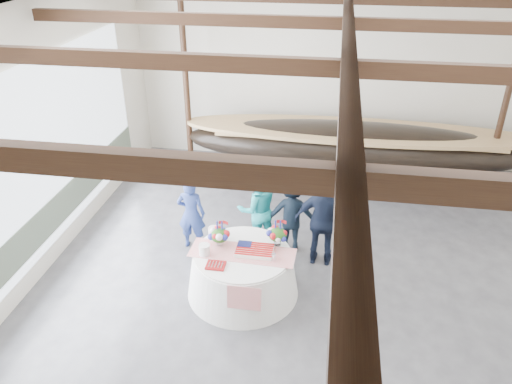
# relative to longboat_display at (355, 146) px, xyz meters

# --- Properties ---
(floor) EXTENTS (10.00, 12.00, 0.01)m
(floor) POSITION_rel_longboat_display_xyz_m (-0.46, -4.76, -0.96)
(floor) COLOR #3D3D42
(floor) RESTS_ON ground
(wall_back) EXTENTS (10.00, 0.02, 4.50)m
(wall_back) POSITION_rel_longboat_display_xyz_m (-0.46, 1.24, 1.29)
(wall_back) COLOR silver
(wall_back) RESTS_ON ground
(wall_left) EXTENTS (0.02, 12.00, 4.50)m
(wall_left) POSITION_rel_longboat_display_xyz_m (-5.46, -4.76, 1.29)
(wall_left) COLOR silver
(wall_left) RESTS_ON ground
(ceiling) EXTENTS (10.00, 12.00, 0.01)m
(ceiling) POSITION_rel_longboat_display_xyz_m (-0.46, -4.76, 3.54)
(ceiling) COLOR white
(ceiling) RESTS_ON wall_back
(pavilion_structure) EXTENTS (9.80, 11.76, 4.50)m
(pavilion_structure) POSITION_rel_longboat_display_xyz_m (-0.46, -3.94, 3.04)
(pavilion_structure) COLOR black
(pavilion_structure) RESTS_ON ground
(open_bay) EXTENTS (0.03, 7.00, 3.20)m
(open_bay) POSITION_rel_longboat_display_xyz_m (-5.41, -3.76, 0.87)
(open_bay) COLOR silver
(open_bay) RESTS_ON ground
(longboat_display) EXTENTS (8.00, 1.60, 1.50)m
(longboat_display) POSITION_rel_longboat_display_xyz_m (0.00, 0.00, 0.00)
(longboat_display) COLOR black
(longboat_display) RESTS_ON ground
(banquet_table) EXTENTS (1.87, 1.87, 0.80)m
(banquet_table) POSITION_rel_longboat_display_xyz_m (-1.86, -4.35, -0.56)
(banquet_table) COLOR white
(banquet_table) RESTS_ON ground
(tabletop_items) EXTENTS (1.75, 1.01, 0.40)m
(tabletop_items) POSITION_rel_longboat_display_xyz_m (-1.85, -4.20, -0.01)
(tabletop_items) COLOR red
(tabletop_items) RESTS_ON banquet_table
(guest_woman_blue) EXTENTS (0.54, 0.36, 1.45)m
(guest_woman_blue) POSITION_rel_longboat_display_xyz_m (-3.05, -3.18, -0.23)
(guest_woman_blue) COLOR navy
(guest_woman_blue) RESTS_ON ground
(guest_woman_teal) EXTENTS (0.95, 0.86, 1.60)m
(guest_woman_teal) POSITION_rel_longboat_display_xyz_m (-1.83, -2.94, -0.16)
(guest_woman_teal) COLOR teal
(guest_woman_teal) RESTS_ON ground
(guest_man_left) EXTENTS (1.06, 0.66, 1.59)m
(guest_man_left) POSITION_rel_longboat_display_xyz_m (-1.18, -2.97, -0.16)
(guest_man_left) COLOR black
(guest_man_left) RESTS_ON ground
(guest_man_right) EXTENTS (1.06, 0.49, 1.78)m
(guest_man_right) POSITION_rel_longboat_display_xyz_m (-0.58, -3.30, -0.07)
(guest_man_right) COLOR black
(guest_man_right) RESTS_ON ground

